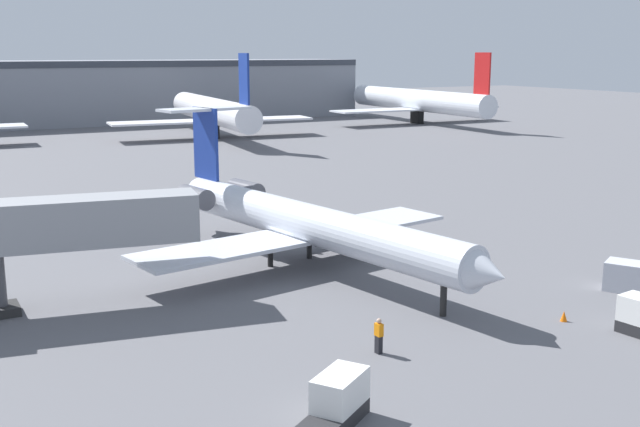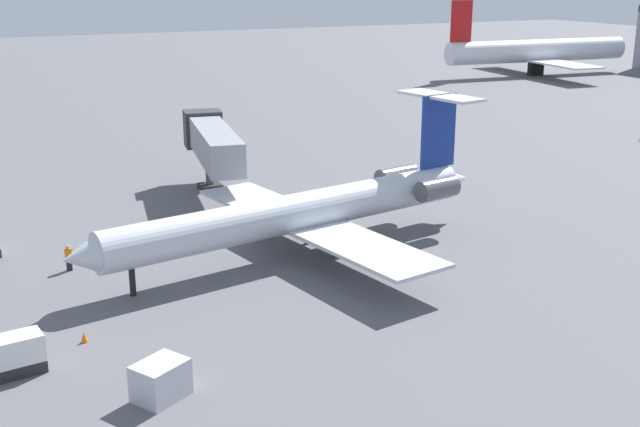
# 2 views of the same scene
# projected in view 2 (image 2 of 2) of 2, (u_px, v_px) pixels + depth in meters

# --- Properties ---
(ground_plane) EXTENTS (400.00, 400.00, 0.10)m
(ground_plane) POSITION_uv_depth(u_px,v_px,m) (312.00, 250.00, 53.67)
(ground_plane) COLOR #5B5B60
(regional_jet) EXTENTS (23.06, 31.10, 9.59)m
(regional_jet) POSITION_uv_depth(u_px,v_px,m) (310.00, 209.00, 52.25)
(regional_jet) COLOR silver
(regional_jet) RESTS_ON ground_plane
(jet_bridge) EXTENTS (15.07, 5.47, 6.35)m
(jet_bridge) POSITION_uv_depth(u_px,v_px,m) (212.00, 141.00, 65.17)
(jet_bridge) COLOR gray
(jet_bridge) RESTS_ON ground_plane
(ground_crew_marshaller) EXTENTS (0.29, 0.42, 1.69)m
(ground_crew_marshaller) POSITION_uv_depth(u_px,v_px,m) (69.00, 258.00, 49.69)
(ground_crew_marshaller) COLOR black
(ground_crew_marshaller) RESTS_ON ground_plane
(baggage_tug_lead) EXTENTS (1.89, 4.14, 1.90)m
(baggage_tug_lead) POSITION_uv_depth(u_px,v_px,m) (9.00, 359.00, 36.75)
(baggage_tug_lead) COLOR #262628
(baggage_tug_lead) RESTS_ON ground_plane
(cargo_container_uld) EXTENTS (2.60, 2.81, 1.71)m
(cargo_container_uld) POSITION_uv_depth(u_px,v_px,m) (161.00, 380.00, 34.79)
(cargo_container_uld) COLOR silver
(cargo_container_uld) RESTS_ON ground_plane
(traffic_cone_near) EXTENTS (0.36, 0.36, 0.55)m
(traffic_cone_near) POSITION_uv_depth(u_px,v_px,m) (84.00, 337.00, 40.19)
(traffic_cone_near) COLOR orange
(traffic_cone_near) RESTS_ON ground_plane
(parked_airliner_west_end) EXTENTS (30.46, 35.95, 13.38)m
(parked_airliner_west_end) POSITION_uv_depth(u_px,v_px,m) (536.00, 51.00, 142.25)
(parked_airliner_west_end) COLOR silver
(parked_airliner_west_end) RESTS_ON ground_plane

